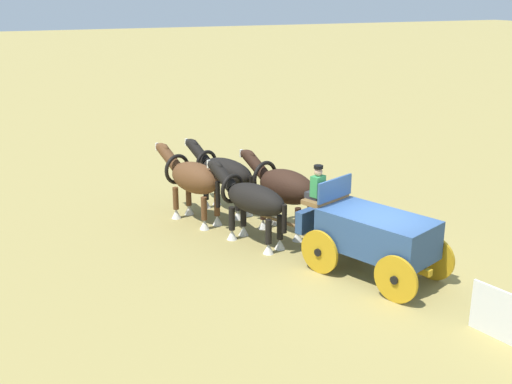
{
  "coord_description": "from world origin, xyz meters",
  "views": [
    {
      "loc": [
        -11.99,
        8.6,
        6.9
      ],
      "look_at": [
        4.14,
        1.46,
        1.2
      ],
      "focal_mm": 43.87,
      "sensor_mm": 36.0,
      "label": 1
    }
  ],
  "objects_px": {
    "draft_horse_rear_off": "(283,187)",
    "draft_horse_lead_near": "(192,179)",
    "draft_horse_rear_near": "(251,200)",
    "show_wagon": "(372,233)",
    "draft_horse_lead_off": "(223,173)"
  },
  "relations": [
    {
      "from": "draft_horse_rear_off",
      "to": "draft_horse_lead_off",
      "type": "height_order",
      "value": "draft_horse_rear_off"
    },
    {
      "from": "draft_horse_rear_off",
      "to": "draft_horse_lead_near",
      "type": "bearing_deg",
      "value": 47.92
    },
    {
      "from": "draft_horse_rear_near",
      "to": "draft_horse_lead_off",
      "type": "height_order",
      "value": "draft_horse_lead_off"
    },
    {
      "from": "draft_horse_lead_near",
      "to": "show_wagon",
      "type": "bearing_deg",
      "value": -152.65
    },
    {
      "from": "draft_horse_lead_near",
      "to": "draft_horse_lead_off",
      "type": "distance_m",
      "value": 1.3
    },
    {
      "from": "draft_horse_rear_off",
      "to": "draft_horse_lead_off",
      "type": "distance_m",
      "value": 2.63
    },
    {
      "from": "draft_horse_rear_near",
      "to": "draft_horse_rear_off",
      "type": "bearing_deg",
      "value": -69.74
    },
    {
      "from": "draft_horse_rear_off",
      "to": "draft_horse_lead_near",
      "type": "xyz_separation_m",
      "value": [
        1.95,
        2.16,
        -0.01
      ]
    },
    {
      "from": "draft_horse_rear_off",
      "to": "show_wagon",
      "type": "bearing_deg",
      "value": -168.94
    },
    {
      "from": "show_wagon",
      "to": "draft_horse_lead_off",
      "type": "distance_m",
      "value": 6.25
    },
    {
      "from": "show_wagon",
      "to": "draft_horse_lead_off",
      "type": "bearing_deg",
      "value": 15.39
    },
    {
      "from": "draft_horse_rear_near",
      "to": "draft_horse_lead_off",
      "type": "bearing_deg",
      "value": -5.17
    },
    {
      "from": "draft_horse_rear_near",
      "to": "show_wagon",
      "type": "bearing_deg",
      "value": -148.48
    },
    {
      "from": "draft_horse_rear_off",
      "to": "draft_horse_lead_off",
      "type": "relative_size",
      "value": 0.95
    },
    {
      "from": "draft_horse_lead_near",
      "to": "draft_horse_lead_off",
      "type": "relative_size",
      "value": 0.94
    }
  ]
}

